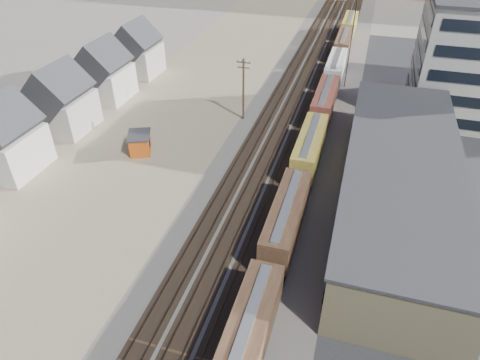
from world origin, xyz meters
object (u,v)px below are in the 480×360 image
(freight_train, at_px, (318,121))
(utility_pole_north, at_px, (243,88))
(maintenance_shed, at_px, (140,143))
(parked_car_blue, at_px, (425,118))

(freight_train, xyz_separation_m, utility_pole_north, (-12.30, 2.90, 2.50))
(maintenance_shed, xyz_separation_m, parked_car_blue, (39.29, 21.41, -0.77))
(freight_train, bearing_deg, maintenance_shed, -154.34)
(freight_train, relative_size, parked_car_blue, 23.85)
(maintenance_shed, bearing_deg, freight_train, 25.66)
(freight_train, height_order, maintenance_shed, freight_train)
(parked_car_blue, bearing_deg, maintenance_shed, 151.83)
(freight_train, distance_m, utility_pole_north, 12.88)
(maintenance_shed, height_order, parked_car_blue, maintenance_shed)
(freight_train, xyz_separation_m, maintenance_shed, (-23.38, -11.23, -1.32))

